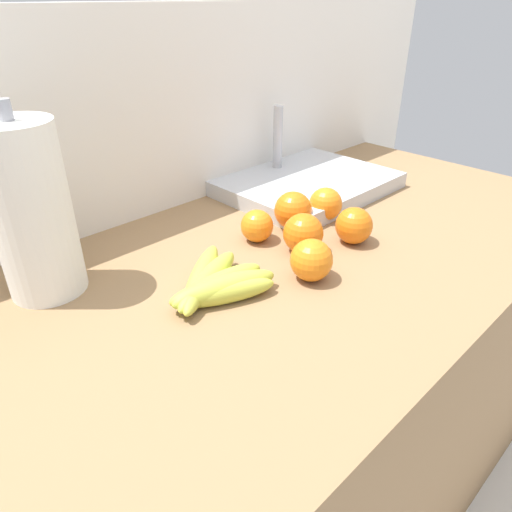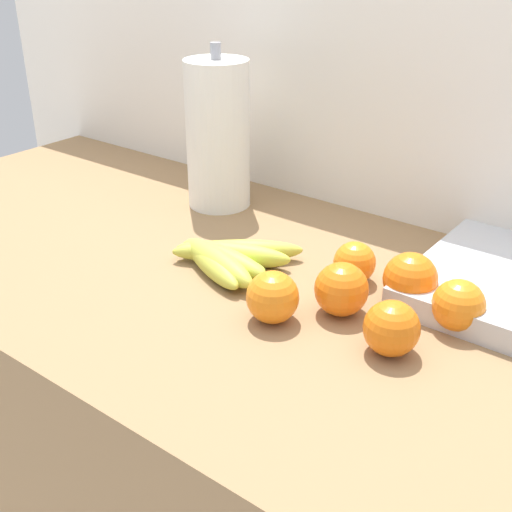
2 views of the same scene
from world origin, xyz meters
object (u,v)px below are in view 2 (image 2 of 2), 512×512
orange_front (341,289)px  orange_back_left (355,262)px  orange_right (391,328)px  orange_back_right (458,305)px  orange_center (410,279)px  banana_bunch (225,258)px  paper_towel_roll (218,135)px  orange_far_right (273,297)px

orange_front → orange_back_left: 0.10m
orange_front → orange_right: size_ratio=1.05×
orange_back_right → orange_front: bearing=-156.8°
orange_back_right → orange_center: 0.09m
banana_bunch → orange_back_left: bearing=26.0°
banana_bunch → orange_front: 0.22m
orange_back_left → orange_center: orange_center is taller
banana_bunch → orange_front: orange_front is taller
banana_bunch → orange_back_left: size_ratio=2.98×
orange_back_left → orange_back_right: bearing=-9.9°
orange_back_left → paper_towel_roll: 0.41m
orange_front → paper_towel_roll: bearing=152.4°
orange_right → paper_towel_roll: bearing=153.1°
orange_front → orange_far_right: size_ratio=1.04×
orange_back_left → orange_back_right: (0.18, -0.03, 0.00)m
orange_back_left → paper_towel_roll: bearing=162.5°
orange_far_right → orange_center: orange_center is taller
orange_back_right → paper_towel_roll: size_ratio=0.23×
orange_right → orange_center: (-0.04, 0.13, 0.00)m
paper_towel_roll → orange_far_right: bearing=-40.1°
orange_front → orange_back_right: (0.15, 0.06, -0.00)m
orange_right → orange_back_right: 0.12m
orange_right → paper_towel_roll: (-0.51, 0.26, 0.11)m
orange_far_right → orange_back_left: bearing=78.7°
orange_back_left → orange_far_right: orange_far_right is taller
orange_far_right → orange_back_right: bearing=32.9°
orange_back_left → paper_towel_roll: paper_towel_roll is taller
orange_center → orange_back_left: bearing=174.5°
orange_front → orange_center: 0.11m
orange_far_right → orange_center: (0.13, 0.16, 0.00)m
orange_far_right → orange_center: 0.21m
orange_far_right → paper_towel_roll: (-0.34, 0.29, 0.10)m
banana_bunch → orange_center: orange_center is taller
orange_right → orange_far_right: 0.17m
orange_far_right → paper_towel_roll: 0.46m
banana_bunch → orange_center: size_ratio=2.46×
orange_front → orange_center: size_ratio=0.97×
orange_back_right → paper_towel_roll: paper_towel_roll is taller
orange_front → paper_towel_roll: paper_towel_roll is taller
orange_front → orange_right: bearing=-23.7°
banana_bunch → orange_far_right: 0.17m
orange_right → orange_far_right: same height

